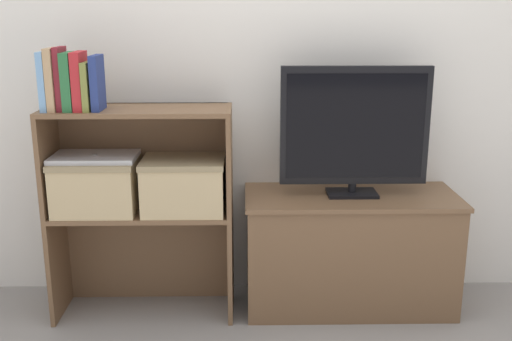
{
  "coord_description": "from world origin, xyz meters",
  "views": [
    {
      "loc": [
        -0.05,
        -2.35,
        1.33
      ],
      "look_at": [
        0.0,
        0.15,
        0.66
      ],
      "focal_mm": 42.0,
      "sensor_mm": 36.0,
      "label": 1
    }
  ],
  "objects": [
    {
      "name": "bookshelf_lower_tier",
      "position": [
        -0.5,
        0.21,
        0.3
      ],
      "size": [
        0.79,
        0.3,
        0.49
      ],
      "color": "brown",
      "rests_on": "ground_plane"
    },
    {
      "name": "ground_plane",
      "position": [
        0.0,
        0.0,
        0.0
      ],
      "size": [
        16.0,
        16.0,
        0.0
      ],
      "primitive_type": "plane",
      "color": "gray"
    },
    {
      "name": "book_navy",
      "position": [
        -0.65,
        0.1,
        1.05
      ],
      "size": [
        0.03,
        0.14,
        0.22
      ],
      "color": "navy",
      "rests_on": "bookshelf_upper_tier"
    },
    {
      "name": "book_tan",
      "position": [
        -0.82,
        0.1,
        1.06
      ],
      "size": [
        0.03,
        0.15,
        0.25
      ],
      "color": "tan",
      "rests_on": "bookshelf_upper_tier"
    },
    {
      "name": "book_crimson",
      "position": [
        -0.72,
        0.1,
        1.05
      ],
      "size": [
        0.04,
        0.14,
        0.24
      ],
      "color": "#B22328",
      "rests_on": "bookshelf_upper_tier"
    },
    {
      "name": "book_skyblue",
      "position": [
        -0.85,
        0.1,
        1.05
      ],
      "size": [
        0.03,
        0.15,
        0.24
      ],
      "color": "#709ECC",
      "rests_on": "bookshelf_upper_tier"
    },
    {
      "name": "laptop",
      "position": [
        -0.69,
        0.14,
        0.73
      ],
      "size": [
        0.36,
        0.22,
        0.02
      ],
      "color": "#BCBCC1",
      "rests_on": "storage_basket_left"
    },
    {
      "name": "book_maroon",
      "position": [
        -0.79,
        0.1,
        1.06
      ],
      "size": [
        0.02,
        0.13,
        0.26
      ],
      "color": "maroon",
      "rests_on": "bookshelf_upper_tier"
    },
    {
      "name": "tv",
      "position": [
        0.43,
        0.19,
        0.84
      ],
      "size": [
        0.65,
        0.14,
        0.57
      ],
      "color": "black",
      "rests_on": "tv_stand"
    },
    {
      "name": "book_olive",
      "position": [
        -0.68,
        0.1,
        1.03
      ],
      "size": [
        0.03,
        0.16,
        0.2
      ],
      "color": "olive",
      "rests_on": "bookshelf_upper_tier"
    },
    {
      "name": "wall_back",
      "position": [
        0.0,
        0.43,
        1.2
      ],
      "size": [
        10.0,
        0.05,
        2.4
      ],
      "color": "silver",
      "rests_on": "ground_plane"
    },
    {
      "name": "storage_basket_right",
      "position": [
        -0.31,
        0.14,
        0.61
      ],
      "size": [
        0.35,
        0.27,
        0.23
      ],
      "color": "tan",
      "rests_on": "bookshelf_lower_tier"
    },
    {
      "name": "tv_stand",
      "position": [
        0.43,
        0.2,
        0.27
      ],
      "size": [
        0.95,
        0.41,
        0.53
      ],
      "color": "brown",
      "rests_on": "ground_plane"
    },
    {
      "name": "storage_basket_left",
      "position": [
        -0.69,
        0.14,
        0.61
      ],
      "size": [
        0.35,
        0.27,
        0.23
      ],
      "color": "tan",
      "rests_on": "bookshelf_lower_tier"
    },
    {
      "name": "book_forest",
      "position": [
        -0.76,
        0.1,
        1.05
      ],
      "size": [
        0.04,
        0.15,
        0.23
      ],
      "color": "#286638",
      "rests_on": "bookshelf_upper_tier"
    },
    {
      "name": "bookshelf_upper_tier",
      "position": [
        -0.5,
        0.21,
        0.77
      ],
      "size": [
        0.79,
        0.3,
        0.45
      ],
      "color": "brown",
      "rests_on": "bookshelf_lower_tier"
    }
  ]
}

